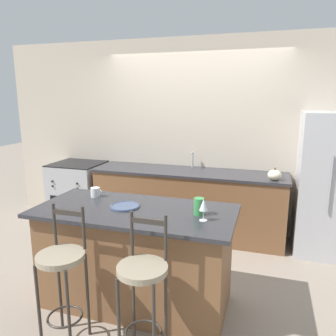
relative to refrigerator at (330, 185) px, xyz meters
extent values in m
plane|color=gray|center=(-1.76, -0.36, -0.86)|extent=(18.00, 18.00, 0.00)
cube|color=beige|center=(-1.76, 0.36, 0.49)|extent=(6.00, 0.07, 2.70)
cube|color=brown|center=(-1.76, 0.03, -0.42)|extent=(2.58, 0.67, 0.88)
cube|color=#2D2D33|center=(-1.76, 0.03, 0.03)|extent=(2.62, 0.70, 0.03)
cube|color=black|center=(-1.76, 0.03, 0.05)|extent=(0.56, 0.36, 0.01)
cylinder|color=#ADAFB5|center=(-1.76, 0.25, 0.16)|extent=(0.02, 0.02, 0.22)
cylinder|color=#ADAFB5|center=(-1.76, 0.19, 0.26)|extent=(0.02, 0.12, 0.02)
cube|color=brown|center=(-1.84, -1.66, -0.42)|extent=(1.67, 0.73, 0.89)
cube|color=#2D2D33|center=(-1.84, -1.66, 0.04)|extent=(1.79, 0.85, 0.03)
cube|color=#BCBCC1|center=(0.00, 0.00, 0.00)|extent=(0.76, 0.68, 1.73)
cylinder|color=#939399|center=(-0.06, -0.36, 0.09)|extent=(0.02, 0.02, 0.66)
cube|color=#ADAFB5|center=(-3.49, 0.00, -0.41)|extent=(0.73, 0.68, 0.90)
cube|color=black|center=(-3.49, -0.34, -0.52)|extent=(0.53, 0.01, 0.29)
cube|color=black|center=(-3.49, 0.00, 0.05)|extent=(0.73, 0.68, 0.02)
cylinder|color=black|center=(-3.69, -0.35, -0.16)|extent=(0.03, 0.02, 0.03)
cylinder|color=black|center=(-3.28, -0.35, -0.16)|extent=(0.03, 0.02, 0.03)
cylinder|color=black|center=(-3.69, -0.35, -0.23)|extent=(0.03, 0.02, 0.03)
cylinder|color=black|center=(-3.28, -0.35, -0.23)|extent=(0.03, 0.02, 0.03)
cylinder|color=#332D28|center=(-2.29, -2.44, -0.51)|extent=(0.02, 0.02, 0.71)
cylinder|color=#332D28|center=(-2.04, -2.44, -0.51)|extent=(0.02, 0.02, 0.71)
cylinder|color=#332D28|center=(-2.29, -2.18, -0.51)|extent=(0.02, 0.02, 0.71)
cylinder|color=#332D28|center=(-2.04, -2.18, -0.51)|extent=(0.02, 0.02, 0.71)
torus|color=#332D28|center=(-2.16, -2.31, -0.64)|extent=(0.28, 0.28, 0.02)
cylinder|color=gray|center=(-2.16, -2.31, -0.13)|extent=(0.36, 0.36, 0.04)
cylinder|color=#332D28|center=(-2.29, -2.18, 0.06)|extent=(0.02, 0.02, 0.34)
cylinder|color=#332D28|center=(-2.04, -2.18, 0.06)|extent=(0.02, 0.02, 0.34)
cube|color=#332D28|center=(-2.16, -2.18, 0.17)|extent=(0.26, 0.02, 0.04)
cylinder|color=#332D28|center=(-1.65, -2.42, -0.51)|extent=(0.02, 0.02, 0.71)
cylinder|color=#332D28|center=(-1.39, -2.42, -0.51)|extent=(0.02, 0.02, 0.71)
cylinder|color=#332D28|center=(-1.65, -2.16, -0.51)|extent=(0.02, 0.02, 0.71)
cylinder|color=#332D28|center=(-1.39, -2.16, -0.51)|extent=(0.02, 0.02, 0.71)
torus|color=#332D28|center=(-1.52, -2.29, -0.64)|extent=(0.28, 0.28, 0.02)
cylinder|color=gray|center=(-1.52, -2.29, -0.13)|extent=(0.36, 0.36, 0.04)
cylinder|color=#332D28|center=(-1.65, -2.16, 0.06)|extent=(0.02, 0.02, 0.34)
cylinder|color=#332D28|center=(-1.39, -2.16, 0.06)|extent=(0.02, 0.02, 0.34)
cube|color=#332D28|center=(-1.52, -2.16, 0.17)|extent=(0.26, 0.02, 0.04)
cylinder|color=#425170|center=(-1.94, -1.64, 0.07)|extent=(0.27, 0.27, 0.01)
torus|color=#425170|center=(-1.94, -1.64, 0.07)|extent=(0.26, 0.26, 0.01)
cylinder|color=white|center=(-1.20, -1.75, 0.06)|extent=(0.06, 0.06, 0.00)
cylinder|color=white|center=(-1.20, -1.75, 0.10)|extent=(0.01, 0.01, 0.08)
cone|color=white|center=(-1.20, -1.75, 0.19)|extent=(0.07, 0.07, 0.10)
cylinder|color=white|center=(-2.36, -1.44, 0.11)|extent=(0.09, 0.09, 0.09)
torus|color=white|center=(-2.31, -1.44, 0.11)|extent=(0.06, 0.01, 0.06)
cylinder|color=#3D934C|center=(-1.26, -1.63, 0.13)|extent=(0.09, 0.09, 0.15)
ellipsoid|color=beige|center=(-0.65, -0.17, 0.11)|extent=(0.16, 0.16, 0.13)
cylinder|color=brown|center=(-0.65, -0.17, 0.19)|extent=(0.02, 0.02, 0.02)
camera|label=1|loc=(-0.73, -4.21, 1.04)|focal=35.00mm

